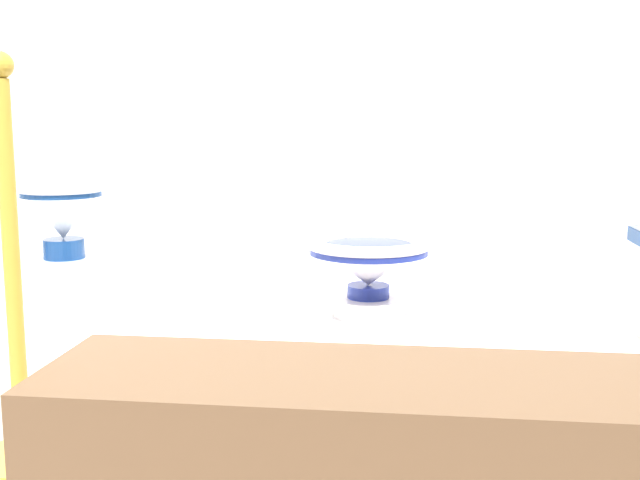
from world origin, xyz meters
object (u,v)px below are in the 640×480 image
object	(u,v)px
antique_toilet_pale_glazed	(62,217)
stanchion_post_near_left	(17,346)
plinth_block_slender_white	(368,325)
plinth_block_pale_glazed	(66,295)
antique_toilet_slender_white	(369,263)

from	to	relation	value
antique_toilet_pale_glazed	stanchion_post_near_left	size ratio (longest dim) A/B	0.36
antique_toilet_pale_glazed	plinth_block_slender_white	xyz separation A→B (m)	(1.17, -0.15, -0.34)
plinth_block_pale_glazed	stanchion_post_near_left	size ratio (longest dim) A/B	0.39
antique_toilet_pale_glazed	stanchion_post_near_left	bearing A→B (deg)	-70.24
plinth_block_pale_glazed	antique_toilet_pale_glazed	xyz separation A→B (m)	(-0.00, 0.00, 0.30)
stanchion_post_near_left	plinth_block_slender_white	bearing A→B (deg)	49.46
plinth_block_pale_glazed	stanchion_post_near_left	xyz separation A→B (m)	(0.38, -1.07, 0.13)
antique_toilet_pale_glazed	plinth_block_slender_white	world-z (taller)	antique_toilet_pale_glazed
antique_toilet_pale_glazed	plinth_block_slender_white	bearing A→B (deg)	-7.22
antique_toilet_pale_glazed	antique_toilet_slender_white	distance (m)	1.19
plinth_block_pale_glazed	antique_toilet_slender_white	size ratio (longest dim) A/B	0.92
antique_toilet_slender_white	stanchion_post_near_left	size ratio (longest dim) A/B	0.43
antique_toilet_slender_white	antique_toilet_pale_glazed	bearing A→B (deg)	172.78
antique_toilet_pale_glazed	antique_toilet_slender_white	bearing A→B (deg)	-7.22
antique_toilet_slender_white	stanchion_post_near_left	xyz separation A→B (m)	(-0.79, -0.92, -0.05)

